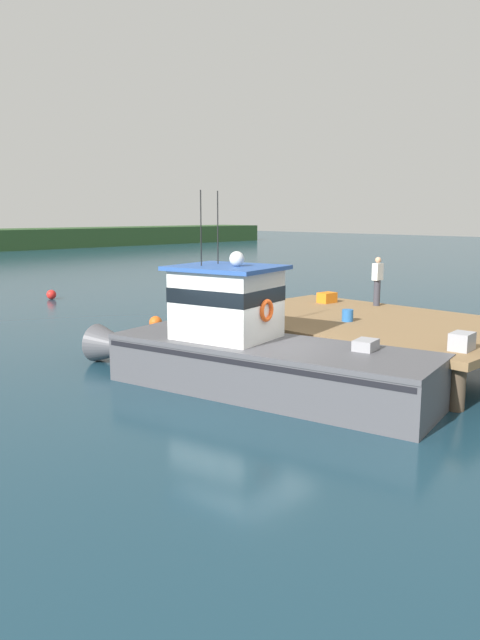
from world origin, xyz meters
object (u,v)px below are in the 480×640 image
Objects in this scene: main_fishing_boat at (249,349)px; deckhand_by_the_boat at (377,280)px; bait_bucket at (348,315)px; crate_single_far at (462,341)px; mooring_buoy_outer at (156,322)px; mooring_buoy_channel_marker at (51,295)px; mooring_buoy_inshore at (255,314)px; crate_stack_mid_dock at (327,298)px.

main_fishing_boat is 6.11× the size of deckhand_by_the_boat.
main_fishing_boat reaches higher than bait_bucket.
crate_single_far is at bearing -106.81° from bait_bucket.
crate_single_far reaches higher than mooring_buoy_outer.
main_fishing_boat reaches higher than crate_single_far.
deckhand_by_the_boat is 3.43× the size of mooring_buoy_channel_marker.
deckhand_by_the_boat is 5.92m from mooring_buoy_inshore.
crate_single_far is (2.77, -4.04, 0.40)m from main_fishing_boat.
crate_single_far is 1.76× the size of bait_bucket.
mooring_buoy_inshore is (0.56, 4.05, -1.14)m from crate_stack_mid_dock.
bait_bucket reaches higher than mooring_buoy_inshore.
mooring_buoy_outer is 4.18m from mooring_buoy_inshore.
mooring_buoy_inshore is at bearing -75.14° from mooring_buoy_channel_marker.
crate_stack_mid_dock is 1.25× the size of mooring_buoy_inshore.
bait_bucket reaches higher than mooring_buoy_outer.
mooring_buoy_outer is (-4.08, 6.89, -1.82)m from deckhand_by_the_boat.
mooring_buoy_channel_marker is at bearing 89.84° from bait_bucket.
crate_stack_mid_dock is at bearing 60.89° from crate_single_far.
deckhand_by_the_boat is (3.16, 1.09, 0.69)m from bait_bucket.
mooring_buoy_channel_marker is at bearing 77.40° from main_fishing_boat.
mooring_buoy_channel_marker is (-3.11, 16.98, -1.82)m from deckhand_by_the_boat.
mooring_buoy_outer is at bearing 68.95° from main_fishing_boat.
main_fishing_boat reaches higher than crate_stack_mid_dock.
bait_bucket is 0.21× the size of deckhand_by_the_boat.
crate_single_far is at bearing -111.72° from mooring_buoy_inshore.
crate_stack_mid_dock reaches higher than mooring_buoy_channel_marker.
crate_single_far reaches higher than bait_bucket.
deckhand_by_the_boat is (4.36, 5.09, 0.66)m from crate_single_far.
bait_bucket is 0.70× the size of mooring_buoy_outer.
deckhand_by_the_boat is at bearing -59.40° from mooring_buoy_outer.
crate_single_far is 6.74m from deckhand_by_the_boat.
crate_stack_mid_dock is 4.24m from mooring_buoy_inshore.
crate_stack_mid_dock is 6.43m from mooring_buoy_outer.
main_fishing_boat is 20.49× the size of mooring_buoy_outer.
mooring_buoy_channel_marker is at bearing 84.50° from mooring_buoy_outer.
main_fishing_boat is at bearing -157.95° from crate_stack_mid_dock.
deckhand_by_the_boat reaches higher than crate_single_far.
main_fishing_boat is 20.81× the size of mooring_buoy_inshore.
mooring_buoy_outer is (-0.92, 7.98, -1.13)m from bait_bucket.
mooring_buoy_inshore is at bearing 68.28° from crate_single_far.
mooring_buoy_inshore is 11.74m from mooring_buoy_channel_marker.
deckhand_by_the_boat is at bearing -79.63° from mooring_buoy_channel_marker.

